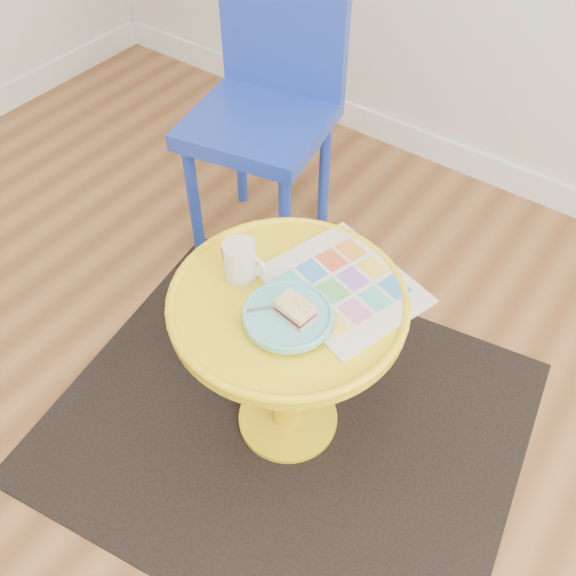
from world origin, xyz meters
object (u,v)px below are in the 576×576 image
Objects in this scene: newspaper at (343,286)px; mug at (241,260)px; side_table at (288,340)px; chair at (268,95)px; plate at (288,316)px.

newspaper is 3.09× the size of mug.
chair is at bearing 130.58° from side_table.
newspaper is at bearing 22.31° from mug.
chair is 0.84m from newspaper.
side_table is 5.10× the size of mug.
chair is 0.93m from plate.
side_table is 2.78× the size of plate.
chair is 4.75× the size of plate.
chair is 0.79m from mug.
plate is at bearing -21.68° from mug.
mug is (-0.13, -0.01, 0.21)m from side_table.
side_table is 0.88m from chair.
plate is at bearing -61.59° from chair.
chair reaches higher than plate.
newspaper is at bearing 76.37° from plate.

